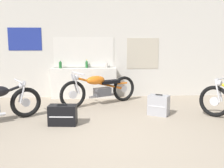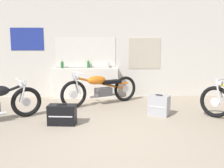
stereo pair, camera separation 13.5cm
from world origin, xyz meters
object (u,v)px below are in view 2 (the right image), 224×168
object	(u,v)px
motorcycle_orange	(101,88)
hard_case_black	(62,115)
bottle_leftmost	(62,64)
bottle_left_center	(88,64)
bottle_center	(108,65)
hard_case_silver	(159,105)

from	to	relation	value
motorcycle_orange	hard_case_black	bearing A→B (deg)	-114.43
bottle_leftmost	bottle_left_center	world-z (taller)	bottle_left_center
hard_case_black	bottle_center	bearing A→B (deg)	69.36
bottle_leftmost	hard_case_black	size ratio (longest dim) A/B	0.42
hard_case_silver	hard_case_black	world-z (taller)	hard_case_silver
bottle_leftmost	motorcycle_orange	distance (m)	1.48
motorcycle_orange	hard_case_black	distance (m)	1.81
bottle_center	motorcycle_orange	bearing A→B (deg)	-103.15
bottle_leftmost	bottle_center	xyz separation A→B (m)	(1.30, 0.06, -0.03)
motorcycle_orange	bottle_leftmost	bearing A→B (deg)	143.07
bottle_left_center	motorcycle_orange	bearing A→B (deg)	-67.93
bottle_leftmost	bottle_left_center	xyz separation A→B (m)	(0.73, 0.07, 0.00)
bottle_left_center	hard_case_black	distance (m)	2.67
bottle_center	motorcycle_orange	size ratio (longest dim) A/B	0.09
bottle_left_center	motorcycle_orange	distance (m)	1.11
bottle_center	hard_case_black	size ratio (longest dim) A/B	0.32
bottle_center	hard_case_silver	distance (m)	2.33
bottle_leftmost	motorcycle_orange	bearing A→B (deg)	-36.93
bottle_leftmost	bottle_center	size ratio (longest dim) A/B	1.32
bottle_leftmost	bottle_left_center	bearing A→B (deg)	5.20
hard_case_silver	hard_case_black	size ratio (longest dim) A/B	0.94
bottle_left_center	hard_case_black	size ratio (longest dim) A/B	0.43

